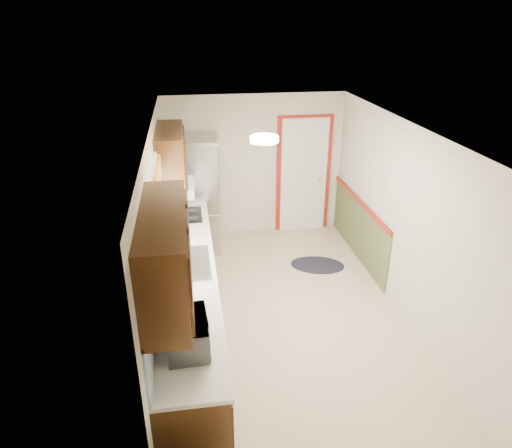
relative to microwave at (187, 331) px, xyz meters
name	(u,v)px	position (x,y,z in m)	size (l,w,h in m)	color
room_shell	(285,229)	(1.20, 1.66, 0.08)	(3.20, 5.20, 2.52)	#D1B393
kitchen_run	(184,278)	(-0.04, 1.37, -0.31)	(0.63, 4.00, 2.20)	#351E0C
back_wall_trim	(315,186)	(2.19, 3.87, -0.23)	(1.12, 2.30, 2.08)	maroon
ceiling_fixture	(264,139)	(0.90, 1.46, 1.24)	(0.30, 0.30, 0.06)	#FFD88C
microwave	(187,331)	(0.00, 0.00, 0.00)	(0.52, 0.29, 0.35)	white
refrigerator	(196,194)	(0.18, 3.71, -0.19)	(0.82, 0.80, 1.85)	#B7B7BC
rug	(317,265)	(1.98, 2.76, -1.11)	(0.82, 0.53, 0.01)	black
cooktop	(185,215)	(0.01, 2.84, -0.17)	(0.46, 0.55, 0.02)	black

